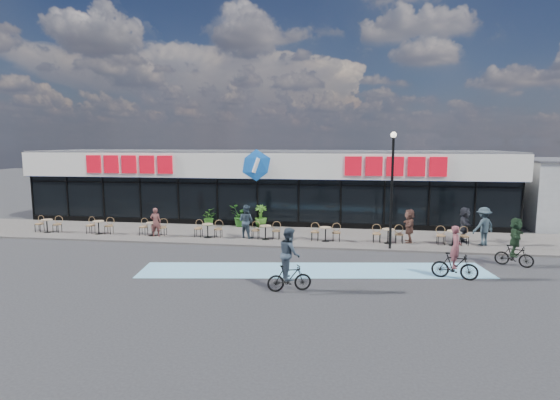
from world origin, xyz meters
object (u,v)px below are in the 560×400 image
object	(u,v)px
pedestrian_c	(483,226)
potted_plant_left	(208,217)
potted_plant_mid	(240,216)
patron_right	(246,221)
pedestrian_b	(464,224)
pedestrian_a	(409,226)
bistro_set_0	(48,224)
potted_plant_right	(261,216)
cyclist_a	(455,260)
cyclist_b	(515,243)
lamp_post	(392,181)
patron_left	(156,222)

from	to	relation	value
pedestrian_c	potted_plant_left	bearing A→B (deg)	-41.38
potted_plant_left	potted_plant_mid	world-z (taller)	potted_plant_mid
potted_plant_left	pedestrian_c	bearing A→B (deg)	-11.29
patron_right	pedestrian_c	xyz separation A→B (m)	(11.95, 0.05, 0.07)
potted_plant_left	patron_right	xyz separation A→B (m)	(3.07, -3.04, 0.37)
potted_plant_mid	patron_right	xyz separation A→B (m)	(1.05, -2.95, 0.24)
potted_plant_left	patron_right	world-z (taller)	patron_right
potted_plant_mid	pedestrian_b	distance (m)	12.50
potted_plant_mid	pedestrian_a	size ratio (longest dim) A/B	0.76
bistro_set_0	pedestrian_b	distance (m)	22.73
potted_plant_left	potted_plant_right	distance (m)	3.27
potted_plant_mid	potted_plant_right	xyz separation A→B (m)	(1.25, 0.16, 0.02)
potted_plant_left	potted_plant_right	world-z (taller)	potted_plant_right
cyclist_a	cyclist_b	world-z (taller)	cyclist_b
patron_right	cyclist_a	size ratio (longest dim) A/B	0.86
lamp_post	pedestrian_a	distance (m)	3.04
lamp_post	patron_left	distance (m)	12.52
bistro_set_0	pedestrian_a	size ratio (longest dim) A/B	0.90
potted_plant_left	patron_right	size ratio (longest dim) A/B	0.58
pedestrian_b	pedestrian_c	size ratio (longest dim) A/B	0.93
pedestrian_b	patron_right	bearing A→B (deg)	104.75
lamp_post	potted_plant_mid	bearing A→B (deg)	153.00
bistro_set_0	pedestrian_b	xyz separation A→B (m)	(22.71, 1.00, 0.43)
potted_plant_mid	cyclist_a	world-z (taller)	cyclist_a
pedestrian_a	cyclist_a	world-z (taller)	cyclist_a
pedestrian_c	cyclist_a	distance (m)	6.15
potted_plant_mid	cyclist_a	bearing A→B (deg)	-39.24
potted_plant_right	patron_right	distance (m)	3.13
lamp_post	pedestrian_a	bearing A→B (deg)	54.02
pedestrian_b	cyclist_b	size ratio (longest dim) A/B	0.86
pedestrian_a	lamp_post	bearing A→B (deg)	-31.28
patron_left	potted_plant_left	bearing A→B (deg)	-127.12
bistro_set_0	patron_left	bearing A→B (deg)	-2.06
potted_plant_mid	pedestrian_c	distance (m)	13.32
pedestrian_c	cyclist_a	bearing A→B (deg)	34.39
patron_left	pedestrian_b	distance (m)	16.22
potted_plant_right	cyclist_a	xyz separation A→B (m)	(9.10, -8.61, -0.03)
patron_right	cyclist_b	bearing A→B (deg)	-172.94
pedestrian_c	patron_left	bearing A→B (deg)	-28.62
potted_plant_right	bistro_set_0	bearing A→B (deg)	-164.32
cyclist_a	pedestrian_a	bearing A→B (deg)	98.76
patron_left	patron_right	xyz separation A→B (m)	(4.90, 0.39, 0.10)
patron_left	cyclist_a	xyz separation A→B (m)	(14.20, -5.11, -0.15)
pedestrian_b	patron_left	bearing A→B (deg)	104.83
pedestrian_b	cyclist_a	world-z (taller)	cyclist_a
lamp_post	pedestrian_c	size ratio (longest dim) A/B	2.92
patron_left	pedestrian_a	xyz separation A→B (m)	(13.33, 0.57, 0.07)
pedestrian_a	cyclist_b	bearing A→B (deg)	51.68
lamp_post	potted_plant_right	bearing A→B (deg)	148.18
lamp_post	cyclist_b	bearing A→B (deg)	-22.58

